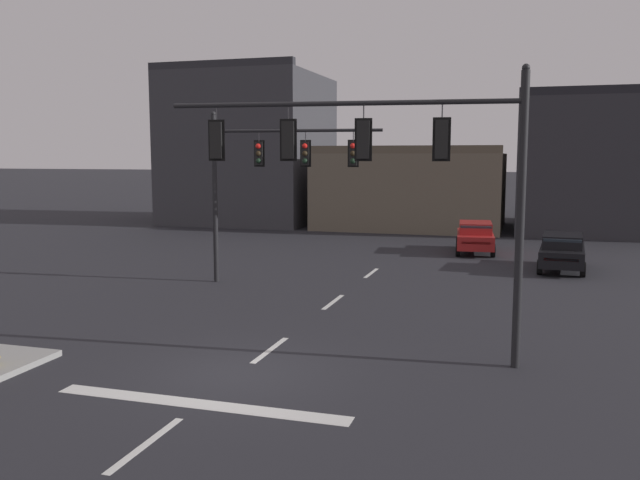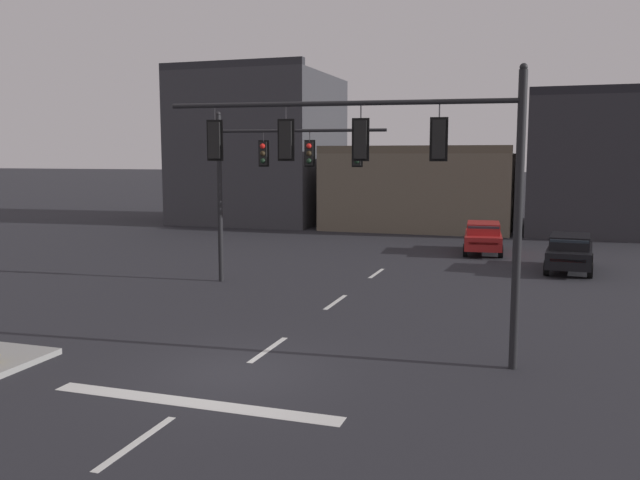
{
  "view_description": "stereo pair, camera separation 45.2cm",
  "coord_description": "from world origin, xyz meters",
  "px_view_note": "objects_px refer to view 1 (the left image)",
  "views": [
    {
      "loc": [
        6.17,
        -13.84,
        5.01
      ],
      "look_at": [
        0.62,
        4.41,
        2.61
      ],
      "focal_mm": 37.8,
      "sensor_mm": 36.0,
      "label": 1
    },
    {
      "loc": [
        6.6,
        -13.7,
        5.01
      ],
      "look_at": [
        0.62,
        4.41,
        2.61
      ],
      "focal_mm": 37.8,
      "sensor_mm": 36.0,
      "label": 2
    }
  ],
  "objects_px": {
    "signal_mast_near_side": "(394,161)",
    "car_lot_nearside": "(562,251)",
    "signal_mast_far_side": "(267,168)",
    "car_lot_middle": "(475,236)"
  },
  "relations": [
    {
      "from": "signal_mast_near_side",
      "to": "car_lot_nearside",
      "type": "relative_size",
      "value": 1.87
    },
    {
      "from": "car_lot_nearside",
      "to": "car_lot_middle",
      "type": "height_order",
      "value": "same"
    },
    {
      "from": "signal_mast_near_side",
      "to": "signal_mast_far_side",
      "type": "xyz_separation_m",
      "value": [
        -6.53,
        8.4,
        -0.36
      ]
    },
    {
      "from": "car_lot_nearside",
      "to": "signal_mast_far_side",
      "type": "bearing_deg",
      "value": -149.48
    },
    {
      "from": "signal_mast_far_side",
      "to": "car_lot_nearside",
      "type": "relative_size",
      "value": 1.47
    },
    {
      "from": "signal_mast_near_side",
      "to": "car_lot_nearside",
      "type": "bearing_deg",
      "value": 72.71
    },
    {
      "from": "signal_mast_near_side",
      "to": "signal_mast_far_side",
      "type": "distance_m",
      "value": 10.65
    },
    {
      "from": "signal_mast_far_side",
      "to": "car_lot_nearside",
      "type": "distance_m",
      "value": 13.51
    },
    {
      "from": "signal_mast_near_side",
      "to": "car_lot_nearside",
      "type": "xyz_separation_m",
      "value": [
        4.67,
        15.0,
        -4.01
      ]
    },
    {
      "from": "signal_mast_far_side",
      "to": "car_lot_middle",
      "type": "relative_size",
      "value": 1.47
    }
  ]
}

